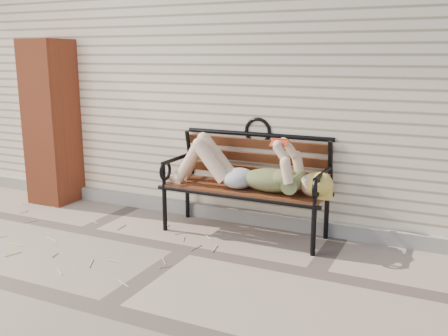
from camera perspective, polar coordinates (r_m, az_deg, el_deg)
The scene contains 7 objects.
ground at distance 4.83m, azimuth -4.41°, elevation -9.29°, with size 80.00×80.00×0.00m, color gray.
house_wall at distance 7.24m, azimuth 7.37°, elevation 10.21°, with size 8.00×4.00×3.00m, color beige.
foundation_strip at distance 5.61m, azimuth 0.49°, elevation -5.24°, with size 8.00×0.10×0.15m, color gray.
brick_pillar at distance 6.53m, azimuth -19.08°, elevation 4.94°, with size 0.50×0.50×2.00m, color #AB4726.
garden_bench at distance 5.13m, azimuth 2.81°, elevation -0.23°, with size 1.81×0.72×1.17m.
reading_woman at distance 4.98m, azimuth 2.34°, elevation -0.14°, with size 1.71×0.39×0.54m.
straw_scatter at distance 5.17m, azimuth -17.47°, elevation -8.25°, with size 2.95×1.74×0.01m.
Camera 1 is at (2.23, -3.88, 1.81)m, focal length 40.00 mm.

